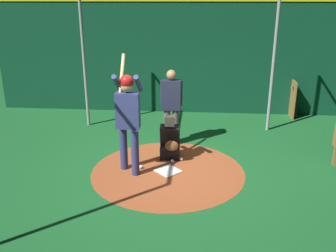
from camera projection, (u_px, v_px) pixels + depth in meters
ground_plane at (168, 171)px, 7.21m from camera, size 26.79×26.79×0.00m
dirt_circle at (168, 171)px, 7.21m from camera, size 3.01×3.01×0.01m
home_plate at (168, 171)px, 7.20m from camera, size 0.59×0.59×0.01m
batter at (128, 114)px, 6.82m from camera, size 0.68×0.49×2.24m
catcher at (170, 142)px, 7.68m from camera, size 0.58×0.40×0.96m
umpire at (171, 103)px, 8.21m from camera, size 0.22×0.49×1.75m
back_wall at (180, 54)px, 10.46m from camera, size 0.22×10.79×3.38m
cage_frame at (168, 56)px, 6.45m from camera, size 5.28×4.80×3.32m
bat_rack at (293, 100)px, 10.38m from camera, size 0.70×0.21×1.05m
baseball_0 at (172, 161)px, 7.55m from camera, size 0.07×0.07×0.07m
baseball_1 at (181, 159)px, 7.66m from camera, size 0.07×0.07×0.07m
baseball_2 at (141, 167)px, 7.30m from camera, size 0.07×0.07×0.07m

